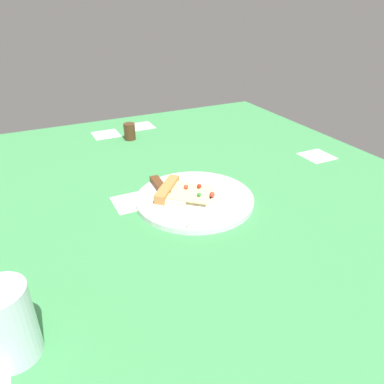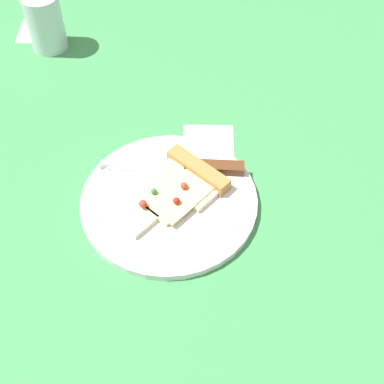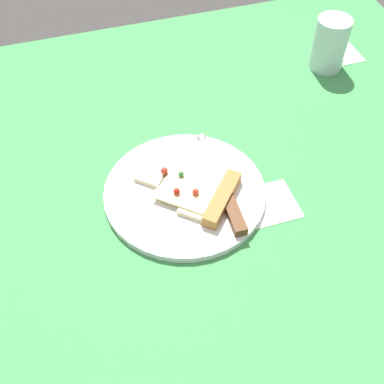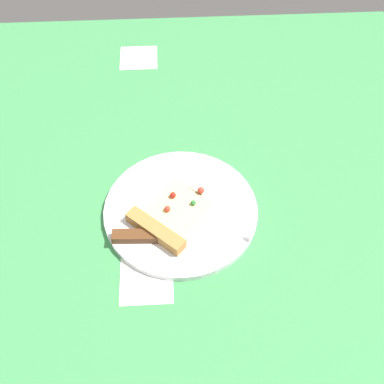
{
  "view_description": "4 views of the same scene",
  "coord_description": "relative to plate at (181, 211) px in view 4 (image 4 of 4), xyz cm",
  "views": [
    {
      "loc": [
        -31.9,
        -76.76,
        44.3
      ],
      "look_at": [
        1.33,
        -8.63,
        2.9
      ],
      "focal_mm": 33.93,
      "sensor_mm": 36.0,
      "label": 1
    },
    {
      "loc": [
        54.37,
        -3.79,
        68.71
      ],
      "look_at": [
        2.89,
        -4.78,
        4.09
      ],
      "focal_mm": 49.76,
      "sensor_mm": 36.0,
      "label": 2
    },
    {
      "loc": [
        18.24,
        46.82,
        68.67
      ],
      "look_at": [
        1.79,
        -5.35,
        4.24
      ],
      "focal_mm": 47.25,
      "sensor_mm": 36.0,
      "label": 3
    },
    {
      "loc": [
        -50.8,
        -7.8,
        75.17
      ],
      "look_at": [
        3.67,
        -10.67,
        4.26
      ],
      "focal_mm": 46.05,
      "sensor_mm": 36.0,
      "label": 4
    }
  ],
  "objects": [
    {
      "name": "ground_plane",
      "position": [
        -2.14,
        8.51,
        -2.16
      ],
      "size": [
        131.02,
        131.02,
        3.0
      ],
      "color": "#3D8C4C",
      "rests_on": "ground"
    },
    {
      "name": "pizza_slice",
      "position": [
        -1.92,
        1.69,
        1.46
      ],
      "size": [
        18.22,
        17.34,
        2.57
      ],
      "rotation": [
        0.0,
        0.0,
        3.99
      ],
      "color": "beige",
      "rests_on": "plate"
    },
    {
      "name": "plate",
      "position": [
        0.0,
        0.0,
        0.0
      ],
      "size": [
        28.48,
        28.48,
        1.32
      ],
      "primitive_type": "cylinder",
      "color": "silver",
      "rests_on": "ground_plane"
    },
    {
      "name": "knife",
      "position": [
        -6.3,
        2.69,
        1.26
      ],
      "size": [
        3.07,
        24.07,
        2.45
      ],
      "rotation": [
        0.0,
        0.0,
        3.1
      ],
      "color": "silver",
      "rests_on": "plate"
    }
  ]
}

